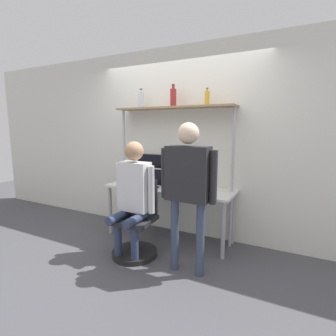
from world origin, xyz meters
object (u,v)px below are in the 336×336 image
at_px(monitor, 156,166).
at_px(laptop, 153,182).
at_px(office_chair, 136,232).
at_px(bottle_red, 173,97).
at_px(cell_phone, 167,190).
at_px(bottle_amber, 207,98).
at_px(person_standing, 188,179).
at_px(person_seated, 133,190).
at_px(bottle_clear, 141,100).

distance_m(monitor, laptop, 0.28).
bearing_deg(office_chair, bottle_red, 79.41).
distance_m(cell_phone, bottle_amber, 1.30).
bearing_deg(cell_phone, bottle_red, 102.81).
xyz_separation_m(monitor, bottle_red, (0.27, 0.00, 0.97)).
relative_size(person_standing, bottle_red, 5.46).
bearing_deg(person_seated, monitor, 99.40).
relative_size(office_chair, person_standing, 0.57).
bearing_deg(bottle_clear, cell_phone, -27.21).
bearing_deg(bottle_amber, bottle_clear, -180.00).
bearing_deg(monitor, person_seated, -80.60).
bearing_deg(laptop, person_standing, -38.22).
distance_m(laptop, person_seated, 0.59).
distance_m(monitor, office_chair, 1.04).
xyz_separation_m(person_seated, bottle_clear, (-0.38, 0.79, 1.13)).
height_order(monitor, person_standing, person_standing).
xyz_separation_m(bottle_clear, bottle_red, (0.52, 0.00, 0.01)).
distance_m(person_seated, bottle_red, 1.40).
distance_m(laptop, bottle_amber, 1.34).
bearing_deg(bottle_clear, bottle_red, 0.00).
bearing_deg(bottle_clear, monitor, -0.23).
distance_m(laptop, person_standing, 1.04).
bearing_deg(person_seated, laptop, 97.40).
xyz_separation_m(person_standing, bottle_clear, (-1.10, 0.83, 0.93)).
height_order(cell_phone, bottle_amber, bottle_amber).
xyz_separation_m(laptop, person_seated, (0.08, -0.59, 0.02)).
bearing_deg(office_chair, bottle_clear, 116.94).
bearing_deg(bottle_red, person_standing, -54.92).
bearing_deg(monitor, bottle_amber, 0.08).
xyz_separation_m(person_seated, bottle_amber, (0.62, 0.79, 1.11)).
bearing_deg(laptop, person_seated, -82.60).
distance_m(person_standing, bottle_clear, 1.67).
bearing_deg(bottle_red, person_seated, -99.78).
height_order(laptop, person_standing, person_standing).
height_order(laptop, bottle_clear, bottle_clear).
bearing_deg(person_standing, laptop, 141.78).
distance_m(office_chair, bottle_amber, 1.92).
bearing_deg(bottle_clear, office_chair, -63.06).
xyz_separation_m(laptop, bottle_red, (0.21, 0.21, 1.16)).
relative_size(office_chair, bottle_amber, 4.24).
bearing_deg(bottle_amber, bottle_red, 180.00).
distance_m(monitor, bottle_red, 1.01).
relative_size(monitor, bottle_clear, 2.38).
bearing_deg(person_seated, bottle_red, 80.22).
distance_m(cell_phone, person_seated, 0.54).
bearing_deg(office_chair, person_standing, -7.05).
distance_m(cell_phone, person_standing, 0.80).
distance_m(office_chair, person_standing, 1.05).
xyz_separation_m(person_seated, person_standing, (0.72, -0.04, 0.20)).
relative_size(laptop, person_seated, 0.21).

